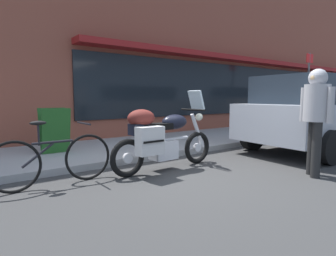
% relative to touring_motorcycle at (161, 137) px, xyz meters
% --- Properties ---
extents(ground_plane, '(80.00, 80.00, 0.00)m').
position_rel_touring_motorcycle_xyz_m(ground_plane, '(0.30, -0.53, -0.60)').
color(ground_plane, '#323232').
extents(storefront_building, '(22.63, 0.90, 6.48)m').
position_rel_touring_motorcycle_xyz_m(storefront_building, '(7.62, 3.59, 2.57)').
color(storefront_building, brown).
rests_on(storefront_building, ground_plane).
extents(sidewalk_curb, '(30.00, 2.67, 0.12)m').
position_rel_touring_motorcycle_xyz_m(sidewalk_curb, '(9.30, 2.10, -0.54)').
color(sidewalk_curb, gray).
rests_on(sidewalk_curb, ground_plane).
extents(touring_motorcycle, '(2.14, 0.72, 1.38)m').
position_rel_touring_motorcycle_xyz_m(touring_motorcycle, '(0.00, 0.00, 0.00)').
color(touring_motorcycle, black).
rests_on(touring_motorcycle, ground_plane).
extents(parked_bicycle, '(1.72, 0.48, 0.94)m').
position_rel_touring_motorcycle_xyz_m(parked_bicycle, '(-1.69, 0.24, -0.21)').
color(parked_bicycle, black).
rests_on(parked_bicycle, ground_plane).
extents(parked_minivan, '(4.69, 2.29, 1.72)m').
position_rel_touring_motorcycle_xyz_m(parked_minivan, '(4.28, -0.69, 0.32)').
color(parked_minivan, '#9EA3AD').
rests_on(parked_minivan, ground_plane).
extents(pedestrian_walking, '(0.43, 0.55, 1.70)m').
position_rel_touring_motorcycle_xyz_m(pedestrian_walking, '(1.78, -1.70, 0.47)').
color(pedestrian_walking, black).
rests_on(pedestrian_walking, ground_plane).
extents(sandwich_board_sign, '(0.55, 0.41, 0.91)m').
position_rel_touring_motorcycle_xyz_m(sandwich_board_sign, '(-1.15, 2.12, -0.01)').
color(sandwich_board_sign, '#1E511E').
rests_on(sandwich_board_sign, sidewalk_curb).
extents(parking_sign_pole, '(0.44, 0.07, 2.75)m').
position_rel_touring_motorcycle_xyz_m(parking_sign_pole, '(7.82, 1.57, 1.14)').
color(parking_sign_pole, '#59595B').
rests_on(parking_sign_pole, sidewalk_curb).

